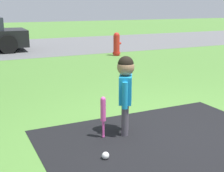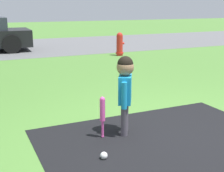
{
  "view_description": "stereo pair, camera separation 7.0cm",
  "coord_description": "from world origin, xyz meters",
  "px_view_note": "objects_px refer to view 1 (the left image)",
  "views": [
    {
      "loc": [
        -2.4,
        -3.03,
        1.64
      ],
      "look_at": [
        -0.58,
        0.77,
        0.55
      ],
      "focal_mm": 50.0,
      "sensor_mm": 36.0,
      "label": 1
    },
    {
      "loc": [
        -2.34,
        -3.06,
        1.64
      ],
      "look_at": [
        -0.58,
        0.77,
        0.55
      ],
      "focal_mm": 50.0,
      "sensor_mm": 36.0,
      "label": 2
    }
  ],
  "objects_px": {
    "baseball_bat": "(103,111)",
    "sports_ball": "(106,156)",
    "fire_hydrant": "(117,44)",
    "child": "(126,84)"
  },
  "relations": [
    {
      "from": "child",
      "to": "fire_hydrant",
      "type": "xyz_separation_m",
      "value": [
        2.86,
        6.0,
        -0.29
      ]
    },
    {
      "from": "child",
      "to": "sports_ball",
      "type": "height_order",
      "value": "child"
    },
    {
      "from": "sports_ball",
      "to": "baseball_bat",
      "type": "bearing_deg",
      "value": 68.29
    },
    {
      "from": "baseball_bat",
      "to": "fire_hydrant",
      "type": "distance_m",
      "value": 6.81
    },
    {
      "from": "fire_hydrant",
      "to": "child",
      "type": "bearing_deg",
      "value": -115.48
    },
    {
      "from": "baseball_bat",
      "to": "sports_ball",
      "type": "relative_size",
      "value": 6.59
    },
    {
      "from": "baseball_bat",
      "to": "fire_hydrant",
      "type": "bearing_deg",
      "value": 62.12
    },
    {
      "from": "child",
      "to": "baseball_bat",
      "type": "height_order",
      "value": "child"
    },
    {
      "from": "child",
      "to": "baseball_bat",
      "type": "relative_size",
      "value": 1.89
    },
    {
      "from": "baseball_bat",
      "to": "sports_ball",
      "type": "height_order",
      "value": "baseball_bat"
    }
  ]
}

